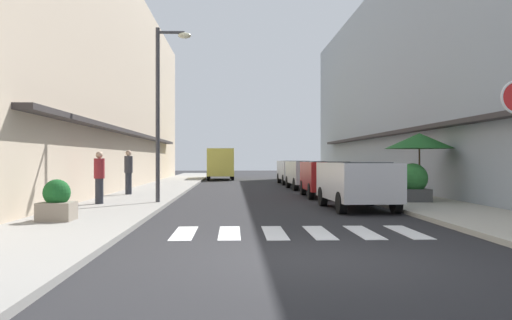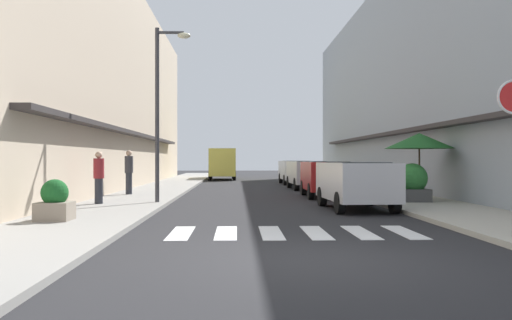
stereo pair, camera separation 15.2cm
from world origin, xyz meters
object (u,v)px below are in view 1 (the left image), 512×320
(pedestrian_walking_far, at_px, (128,171))
(parked_car_mid, at_px, (326,175))
(cafe_umbrella, at_px, (419,141))
(street_lamp, at_px, (163,97))
(planter_corner, at_px, (57,202))
(planter_midblock, at_px, (413,183))
(parked_car_distant, at_px, (294,169))
(delivery_van, at_px, (220,161))
(parked_car_far, at_px, (307,172))
(parked_car_near, at_px, (357,180))
(pedestrian_walking_near, at_px, (99,176))

(pedestrian_walking_far, bearing_deg, parked_car_mid, 145.30)
(cafe_umbrella, distance_m, pedestrian_walking_far, 11.50)
(street_lamp, bearing_deg, planter_corner, -108.07)
(planter_midblock, bearing_deg, cafe_umbrella, 55.09)
(parked_car_mid, relative_size, planter_corner, 4.16)
(parked_car_mid, xyz_separation_m, parked_car_distant, (-0.00, 11.79, 0.00))
(street_lamp, xyz_separation_m, planter_midblock, (8.51, 0.01, -2.92))
(planter_corner, xyz_separation_m, pedestrian_walking_far, (-0.15, 9.61, 0.53))
(delivery_van, xyz_separation_m, planter_midblock, (7.13, -23.41, -0.67))
(parked_car_far, distance_m, delivery_van, 14.57)
(parked_car_mid, xyz_separation_m, planter_midblock, (2.33, -3.73, -0.18))
(planter_midblock, bearing_deg, street_lamp, -179.95)
(street_lamp, bearing_deg, parked_car_mid, 31.17)
(planter_midblock, bearing_deg, parked_car_distant, 98.55)
(parked_car_near, xyz_separation_m, street_lamp, (-6.18, 1.76, 2.74))
(pedestrian_walking_far, bearing_deg, street_lamp, 83.14)
(parked_car_mid, xyz_separation_m, pedestrian_walking_far, (-8.11, 0.39, 0.16))
(planter_corner, xyz_separation_m, pedestrian_walking_near, (-0.18, 4.85, 0.46))
(planter_midblock, relative_size, pedestrian_walking_far, 0.72)
(parked_car_distant, xyz_separation_m, pedestrian_walking_near, (-8.15, -16.15, 0.09))
(delivery_van, bearing_deg, parked_car_far, -70.76)
(street_lamp, distance_m, pedestrian_walking_near, 3.36)
(parked_car_distant, bearing_deg, planter_corner, -110.78)
(parked_car_far, xyz_separation_m, planter_midblock, (2.33, -9.66, -0.18))
(parked_car_far, height_order, cafe_umbrella, cafe_umbrella)
(planter_corner, distance_m, planter_midblock, 11.67)
(parked_car_distant, xyz_separation_m, pedestrian_walking_far, (-8.11, -11.40, 0.16))
(parked_car_distant, height_order, pedestrian_walking_near, pedestrian_walking_near)
(planter_midblock, bearing_deg, delivery_van, 106.95)
(parked_car_far, height_order, pedestrian_walking_far, pedestrian_walking_far)
(parked_car_mid, relative_size, street_lamp, 0.69)
(delivery_van, height_order, pedestrian_walking_near, delivery_van)
(parked_car_near, relative_size, cafe_umbrella, 1.68)
(parked_car_distant, relative_size, cafe_umbrella, 1.82)
(parked_car_near, relative_size, parked_car_distant, 0.92)
(street_lamp, height_order, cafe_umbrella, street_lamp)
(cafe_umbrella, relative_size, pedestrian_walking_near, 1.44)
(delivery_van, xyz_separation_m, cafe_umbrella, (7.60, -22.74, 0.80))
(street_lamp, height_order, planter_corner, street_lamp)
(parked_car_mid, height_order, planter_midblock, parked_car_mid)
(street_lamp, bearing_deg, cafe_umbrella, 4.30)
(parked_car_distant, xyz_separation_m, delivery_van, (-4.80, 7.89, 0.48))
(delivery_van, xyz_separation_m, planter_corner, (-3.17, -28.89, -0.85))
(parked_car_far, bearing_deg, pedestrian_walking_near, -128.38)
(parked_car_mid, height_order, planter_corner, parked_car_mid)
(planter_midblock, relative_size, pedestrian_walking_near, 0.77)
(delivery_van, relative_size, planter_midblock, 4.18)
(parked_car_far, xyz_separation_m, pedestrian_walking_far, (-8.11, -5.53, 0.16))
(parked_car_distant, relative_size, planter_midblock, 3.40)
(parked_car_near, distance_m, delivery_van, 25.63)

